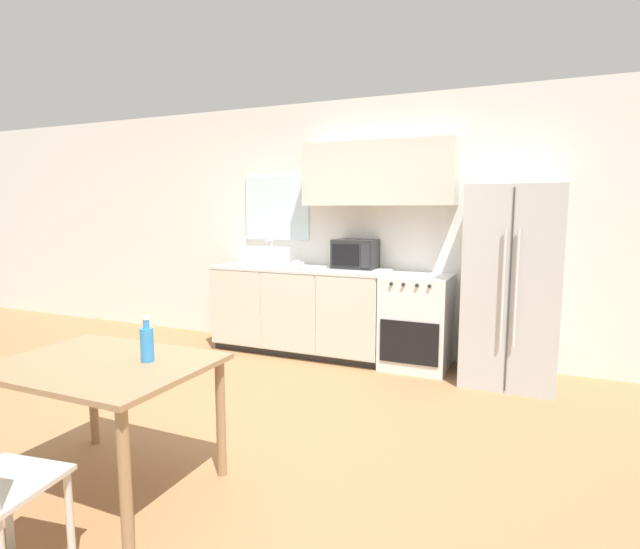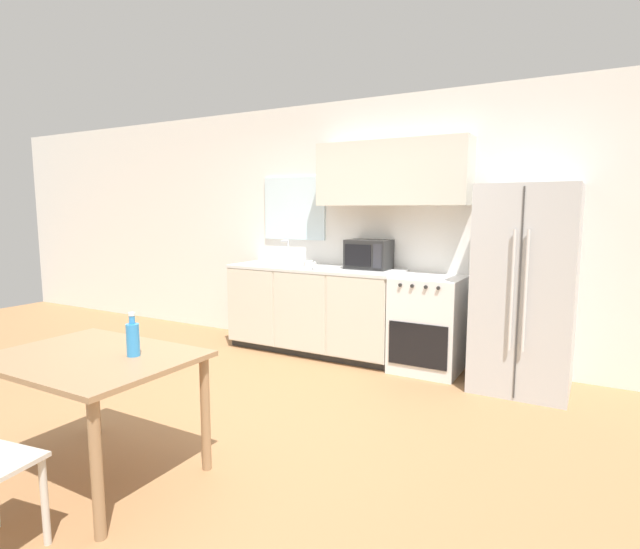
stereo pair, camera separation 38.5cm
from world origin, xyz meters
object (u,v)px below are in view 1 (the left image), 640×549
at_px(oven_range, 417,321).
at_px(refrigerator, 512,285).
at_px(microwave, 355,254).
at_px(coffee_mug, 297,265).
at_px(dining_table, 103,379).
at_px(drink_bottle, 147,343).

height_order(oven_range, refrigerator, refrigerator).
height_order(oven_range, microwave, microwave).
relative_size(refrigerator, microwave, 3.94).
bearing_deg(oven_range, coffee_mug, -169.51).
relative_size(dining_table, drink_bottle, 4.53).
xyz_separation_m(refrigerator, drink_bottle, (-1.73, -2.67, -0.05)).
height_order(microwave, coffee_mug, microwave).
xyz_separation_m(oven_range, microwave, (-0.69, 0.13, 0.63)).
distance_m(oven_range, microwave, 0.95).
bearing_deg(oven_range, microwave, 169.41).
distance_m(oven_range, dining_table, 3.05).
bearing_deg(coffee_mug, oven_range, 10.49).
distance_m(refrigerator, coffee_mug, 2.07).
xyz_separation_m(microwave, coffee_mug, (-0.51, -0.35, -0.11)).
relative_size(coffee_mug, drink_bottle, 0.51).
distance_m(refrigerator, drink_bottle, 3.18).
xyz_separation_m(coffee_mug, drink_bottle, (0.33, -2.51, -0.15)).
xyz_separation_m(oven_range, dining_table, (-1.09, -2.85, 0.17)).
distance_m(coffee_mug, drink_bottle, 2.54).
bearing_deg(dining_table, oven_range, 69.02).
relative_size(coffee_mug, dining_table, 0.11).
distance_m(oven_range, drink_bottle, 2.89).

